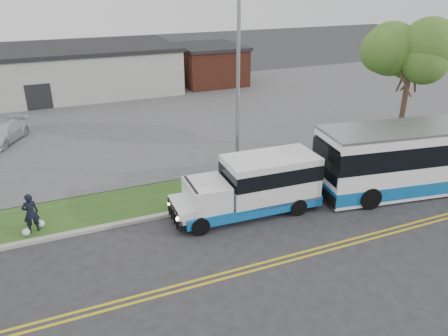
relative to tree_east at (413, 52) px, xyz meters
name	(u,v)px	position (x,y,z in m)	size (l,w,h in m)	color
ground	(202,221)	(-14.00, -3.00, -6.20)	(140.00, 140.00, 0.00)	#28282B
lane_line_north	(238,269)	(-14.00, -6.85, -6.20)	(70.00, 0.12, 0.01)	gold
lane_line_south	(241,274)	(-14.00, -7.15, -6.20)	(70.00, 0.12, 0.01)	gold
curb	(194,209)	(-14.00, -1.90, -6.13)	(80.00, 0.30, 0.15)	#9E9B93
verge	(182,193)	(-14.00, -0.10, -6.15)	(80.00, 3.30, 0.10)	#254717
parking_lot	(126,118)	(-14.00, 14.00, -6.15)	(80.00, 25.00, 0.10)	#4C4C4F
commercial_building	(35,73)	(-20.00, 24.00, -4.02)	(25.40, 10.40, 4.35)	#9E9E99
brick_wing	(209,64)	(-3.50, 23.00, -4.24)	(6.30, 7.30, 3.90)	brown
tree_east	(413,52)	(0.00, 0.00, 0.00)	(5.20, 5.20, 8.33)	#3D2921
streetlight_near	(239,88)	(-11.00, -0.27, -0.97)	(0.35, 1.53, 9.50)	gray
shuttle_bus	(257,184)	(-11.33, -3.07, -4.79)	(7.01, 2.56, 2.65)	#0F5CA7
transit_bus	(435,156)	(-1.77, -4.31, -4.46)	(12.70, 4.65, 3.44)	white
pedestrian	(31,213)	(-20.98, -1.10, -5.22)	(0.65, 0.43, 1.78)	black
parked_car_b	(3,132)	(-22.49, 11.67, -5.46)	(1.81, 4.45, 1.29)	silver
grocery_bag_left	(26,232)	(-21.28, -1.35, -5.94)	(0.32, 0.32, 0.32)	white
grocery_bag_right	(41,224)	(-20.68, -0.85, -5.94)	(0.32, 0.32, 0.32)	white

